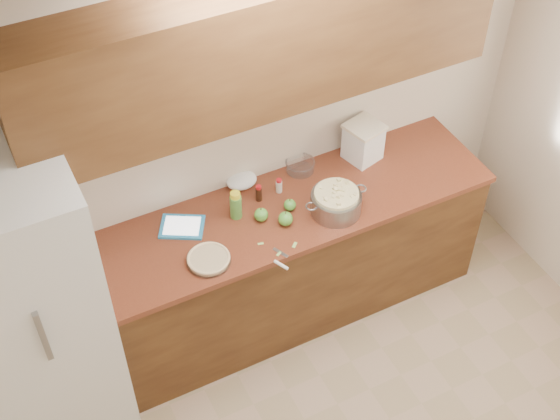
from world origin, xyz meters
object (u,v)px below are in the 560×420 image
pie (209,259)px  tablet (182,227)px  colander (336,202)px  flour_canister (363,141)px

pie → tablet: pie is taller
pie → tablet: size_ratio=0.80×
pie → colander: size_ratio=0.62×
pie → tablet: (-0.03, 0.30, -0.01)m
flour_canister → colander: bearing=-138.5°
flour_canister → tablet: 1.23m
tablet → flour_canister: bearing=32.3°
tablet → pie: bearing=-53.9°
pie → colander: colander is taller
colander → flour_canister: (0.38, 0.34, 0.06)m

